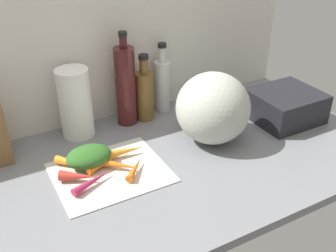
% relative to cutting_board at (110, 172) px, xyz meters
% --- Properties ---
extents(ground_plane, '(1.70, 0.80, 0.03)m').
position_rel_cutting_board_xyz_m(ground_plane, '(0.09, -0.02, -0.02)').
color(ground_plane, slate).
extents(wall_back, '(1.70, 0.03, 0.60)m').
position_rel_cutting_board_xyz_m(wall_back, '(0.09, 0.37, 0.30)').
color(wall_back, silver).
rests_on(wall_back, ground_plane).
extents(cutting_board, '(0.35, 0.29, 0.01)m').
position_rel_cutting_board_xyz_m(cutting_board, '(0.00, 0.00, 0.00)').
color(cutting_board, beige).
rests_on(cutting_board, ground_plane).
extents(carrot_0, '(0.12, 0.13, 0.03)m').
position_rel_cutting_board_xyz_m(carrot_0, '(-0.09, 0.07, 0.02)').
color(carrot_0, orange).
rests_on(carrot_0, cutting_board).
extents(carrot_1, '(0.11, 0.09, 0.03)m').
position_rel_cutting_board_xyz_m(carrot_1, '(-0.10, -0.00, 0.02)').
color(carrot_1, red).
rests_on(carrot_1, cutting_board).
extents(carrot_2, '(0.17, 0.09, 0.02)m').
position_rel_cutting_board_xyz_m(carrot_2, '(0.01, 0.05, 0.01)').
color(carrot_2, orange).
rests_on(carrot_2, cutting_board).
extents(carrot_3, '(0.15, 0.08, 0.02)m').
position_rel_cutting_board_xyz_m(carrot_3, '(-0.07, -0.04, 0.02)').
color(carrot_3, '#B2264C').
rests_on(carrot_3, cutting_board).
extents(carrot_4, '(0.13, 0.12, 0.03)m').
position_rel_cutting_board_xyz_m(carrot_4, '(0.03, -0.00, 0.02)').
color(carrot_4, orange).
rests_on(carrot_4, cutting_board).
extents(carrot_5, '(0.10, 0.10, 0.02)m').
position_rel_cutting_board_xyz_m(carrot_5, '(0.07, -0.04, 0.02)').
color(carrot_5, orange).
rests_on(carrot_5, cutting_board).
extents(carrot_6, '(0.14, 0.05, 0.03)m').
position_rel_cutting_board_xyz_m(carrot_6, '(0.07, 0.06, 0.02)').
color(carrot_6, orange).
rests_on(carrot_6, cutting_board).
extents(carrot_greens_pile, '(0.15, 0.11, 0.06)m').
position_rel_cutting_board_xyz_m(carrot_greens_pile, '(-0.04, 0.07, 0.03)').
color(carrot_greens_pile, '#2D6023').
rests_on(carrot_greens_pile, cutting_board).
extents(winter_squash, '(0.26, 0.26, 0.25)m').
position_rel_cutting_board_xyz_m(winter_squash, '(0.39, 0.02, 0.12)').
color(winter_squash, '#B2B7A8').
rests_on(winter_squash, ground_plane).
extents(paper_towel_roll, '(0.12, 0.12, 0.25)m').
position_rel_cutting_board_xyz_m(paper_towel_roll, '(-0.01, 0.28, 0.12)').
color(paper_towel_roll, white).
rests_on(paper_towel_roll, ground_plane).
extents(bottle_0, '(0.08, 0.08, 0.36)m').
position_rel_cutting_board_xyz_m(bottle_0, '(0.18, 0.28, 0.15)').
color(bottle_0, '#471919').
rests_on(bottle_0, ground_plane).
extents(bottle_1, '(0.07, 0.07, 0.26)m').
position_rel_cutting_board_xyz_m(bottle_1, '(0.25, 0.27, 0.10)').
color(bottle_1, brown).
rests_on(bottle_1, ground_plane).
extents(bottle_2, '(0.06, 0.06, 0.28)m').
position_rel_cutting_board_xyz_m(bottle_2, '(0.35, 0.31, 0.11)').
color(bottle_2, silver).
rests_on(bottle_2, ground_plane).
extents(dish_rack, '(0.25, 0.22, 0.11)m').
position_rel_cutting_board_xyz_m(dish_rack, '(0.73, 0.00, 0.05)').
color(dish_rack, black).
rests_on(dish_rack, ground_plane).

